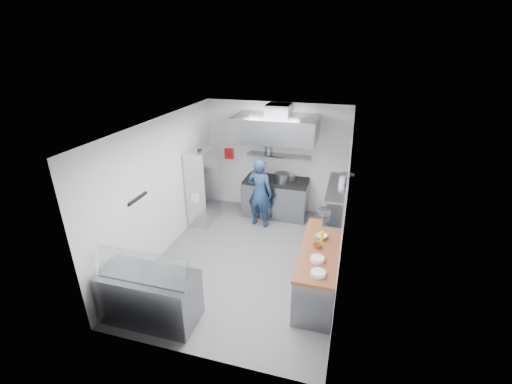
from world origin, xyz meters
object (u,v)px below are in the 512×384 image
(gas_range, at_px, (276,198))
(wire_rack, at_px, (203,186))
(display_case, at_px, (151,297))
(chef, at_px, (260,193))

(gas_range, xyz_separation_m, wire_rack, (-1.63, -0.79, 0.48))
(wire_rack, relative_size, display_case, 1.23)
(chef, distance_m, wire_rack, 1.39)
(chef, bearing_deg, display_case, 86.37)
(chef, xyz_separation_m, wire_rack, (-1.38, -0.14, 0.08))
(gas_range, relative_size, chef, 0.94)
(gas_range, bearing_deg, chef, -110.92)
(display_case, bearing_deg, wire_rack, 99.09)
(gas_range, relative_size, wire_rack, 0.86)
(chef, distance_m, display_case, 3.58)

